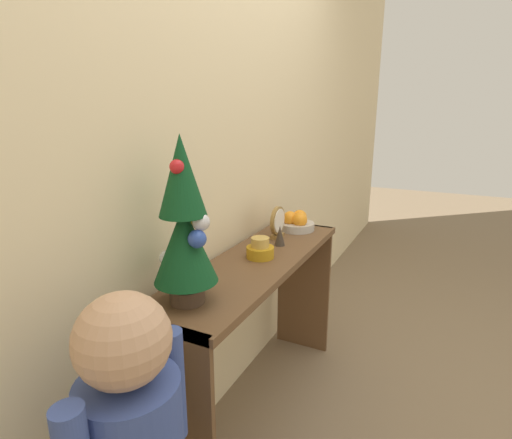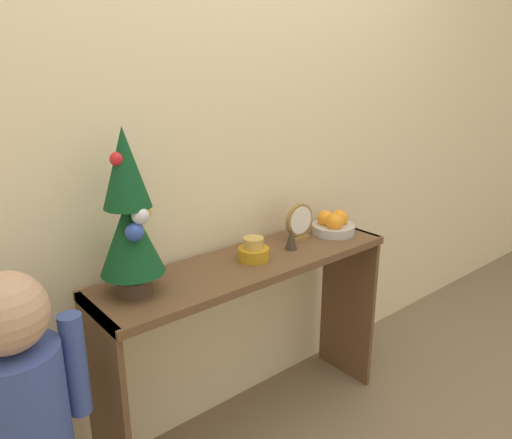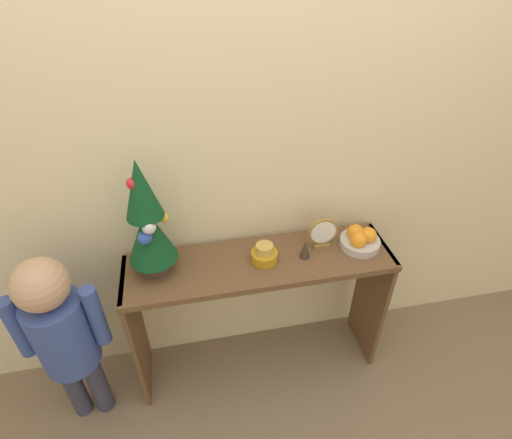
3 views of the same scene
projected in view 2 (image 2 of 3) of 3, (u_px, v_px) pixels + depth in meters
The scene contains 8 objects.
back_wall at pixel (213, 119), 1.86m from camera, with size 7.00×0.05×2.50m, color beige.
console_table at pixel (249, 301), 1.92m from camera, with size 1.21×0.33×0.75m.
mini_tree at pixel (129, 216), 1.53m from camera, with size 0.20×0.20×0.54m.
fruit_bowl at pixel (333, 224), 2.15m from camera, with size 0.18×0.18×0.10m.
singing_bowl at pixel (254, 251), 1.87m from camera, with size 0.12×0.12×0.09m.
desk_clock at pixel (299, 223), 2.05m from camera, with size 0.14×0.04×0.16m.
figurine at pixel (291, 238), 1.97m from camera, with size 0.05×0.05×0.09m.
child_figure at pixel (21, 403), 1.31m from camera, with size 0.37×0.23×0.98m.
Camera 2 is at (-1.09, -1.18, 1.47)m, focal length 35.00 mm.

